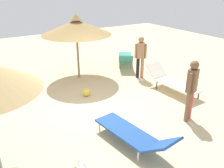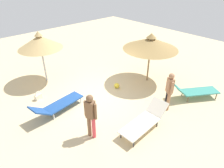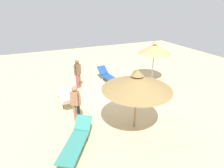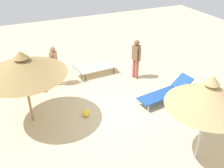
# 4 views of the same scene
# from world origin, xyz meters

# --- Properties ---
(ground) EXTENTS (24.00, 24.00, 0.10)m
(ground) POSITION_xyz_m (0.00, 0.00, -0.05)
(ground) COLOR beige
(parasol_umbrella_far_right) EXTENTS (2.64, 2.64, 2.49)m
(parasol_umbrella_far_right) POSITION_xyz_m (2.65, -0.68, 2.01)
(parasol_umbrella_far_right) COLOR olive
(parasol_umbrella_far_right) RESTS_ON ground
(parasol_umbrella_far_left) EXTENTS (2.09, 2.09, 2.58)m
(parasol_umbrella_far_left) POSITION_xyz_m (-1.21, 2.87, 2.07)
(parasol_umbrella_far_left) COLOR #B2B2B7
(parasol_umbrella_far_left) RESTS_ON ground
(lounge_chair_edge) EXTENTS (2.28, 0.88, 0.75)m
(lounge_chair_edge) POSITION_xyz_m (-2.09, 0.11, 0.36)
(lounge_chair_edge) COLOR #1E478C
(lounge_chair_edge) RESTS_ON ground
(lounge_chair_back) EXTENTS (2.11, 0.77, 0.80)m
(lounge_chair_back) POSITION_xyz_m (-0.24, -2.87, 0.38)
(lounge_chair_back) COLOR silver
(lounge_chair_back) RESTS_ON ground
(lounge_chair_center) EXTENTS (2.05, 1.64, 0.74)m
(lounge_chair_center) POSITION_xyz_m (2.91, -3.12, 0.38)
(lounge_chair_center) COLOR teal
(lounge_chair_center) RESTS_ON ground
(person_standing_front) EXTENTS (0.34, 0.39, 1.66)m
(person_standing_front) POSITION_xyz_m (1.35, -2.74, 0.94)
(person_standing_front) COLOR black
(person_standing_front) RESTS_ON ground
(person_standing_near_left) EXTENTS (0.31, 0.44, 1.72)m
(person_standing_near_left) POSITION_xyz_m (-1.89, -1.89, 0.99)
(person_standing_near_left) COLOR #D83F4C
(person_standing_near_left) RESTS_ON ground
(handbag) EXTENTS (0.35, 0.23, 0.41)m
(handbag) POSITION_xyz_m (-2.29, 1.53, 0.14)
(handbag) COLOR beige
(handbag) RESTS_ON ground
(beach_ball) EXTENTS (0.26, 0.26, 0.26)m
(beach_ball) POSITION_xyz_m (0.95, -0.16, 0.13)
(beach_ball) COLOR yellow
(beach_ball) RESTS_ON ground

